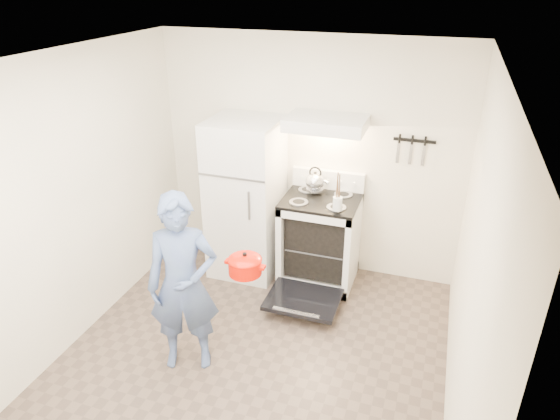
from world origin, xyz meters
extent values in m
plane|color=brown|center=(0.00, 0.00, 0.00)|extent=(3.60, 3.60, 0.00)
cube|color=beige|center=(0.00, 1.80, 1.25)|extent=(3.20, 0.02, 2.50)
cube|color=silver|center=(-0.58, 1.45, 0.85)|extent=(0.70, 0.70, 1.70)
cube|color=silver|center=(0.23, 1.48, 0.46)|extent=(0.76, 0.65, 0.92)
cube|color=black|center=(0.23, 1.48, 0.94)|extent=(0.76, 0.65, 0.03)
cube|color=silver|center=(0.23, 1.76, 1.05)|extent=(0.76, 0.07, 0.20)
cube|color=black|center=(0.23, 0.88, 0.12)|extent=(0.70, 0.54, 0.04)
cube|color=slate|center=(0.23, 1.48, 0.44)|extent=(0.60, 0.52, 0.01)
cube|color=silver|center=(0.23, 1.55, 1.71)|extent=(0.76, 0.50, 0.12)
cube|color=black|center=(1.05, 1.79, 1.55)|extent=(0.40, 0.02, 0.03)
cylinder|color=#997156|center=(0.21, 1.50, 0.45)|extent=(0.32, 0.32, 0.02)
cylinder|color=silver|center=(0.45, 1.22, 1.05)|extent=(0.09, 0.09, 0.13)
imported|color=#39467D|center=(-0.49, -0.10, 0.78)|extent=(0.67, 0.56, 1.56)
camera|label=1|loc=(1.28, -2.98, 3.04)|focal=32.00mm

